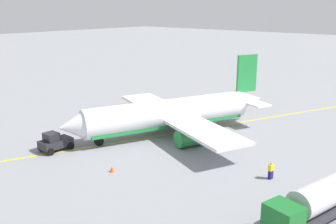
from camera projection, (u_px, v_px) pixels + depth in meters
ground_plane at (168, 134)px, 50.10m from camera, size 400.00×400.00×0.00m
airplane at (171, 114)px, 49.61m from camera, size 28.16×26.22×9.64m
fuel_tanker at (315, 202)px, 29.29m from camera, size 10.10×4.54×3.15m
pushback_tug at (55, 142)px, 44.25m from camera, size 3.64×2.37×2.20m
refueling_worker at (271, 171)px, 36.95m from camera, size 0.57×0.43×1.71m
safety_cone_nose at (48, 133)px, 49.28m from camera, size 0.66×0.66×0.74m
safety_cone_wingtip at (112, 169)px, 38.62m from camera, size 0.52×0.52×0.58m
taxi_line_marking at (168, 134)px, 50.10m from camera, size 70.38×28.45×0.01m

